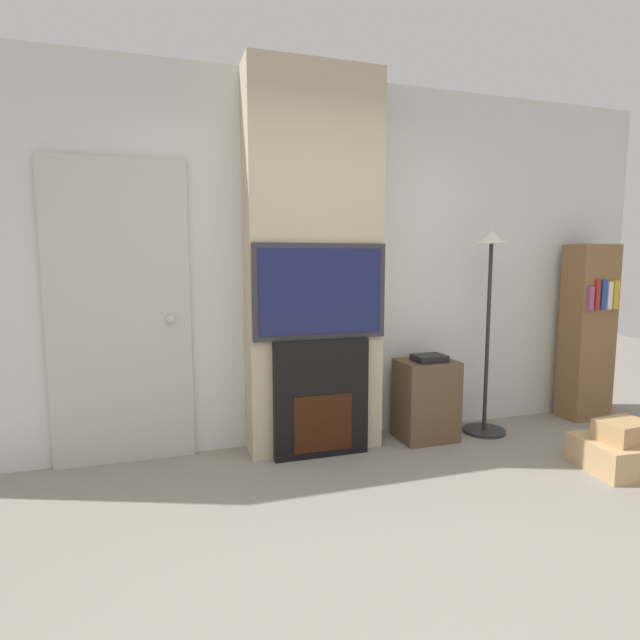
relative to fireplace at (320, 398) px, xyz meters
The scene contains 10 objects.
ground_plane 1.74m from the fireplace, 90.00° to the right, with size 14.00×14.00×0.00m, color gray.
wall_back 0.99m from the fireplace, 90.00° to the left, with size 6.00×0.06×2.70m.
chimney_breast 0.95m from the fireplace, 90.00° to the left, with size 0.96×0.31×2.70m.
fireplace is the anchor object (origin of this frame).
television 0.75m from the fireplace, 90.00° to the right, with size 0.95×0.07×0.66m.
floor_lamp 1.52m from the fireplace, ahead, with size 0.34×0.34×1.61m.
box_stack 2.02m from the fireplace, 24.96° to the right, with size 0.51×0.48×0.34m.
media_stand 0.88m from the fireplace, ahead, with size 0.43×0.34×0.67m.
bookshelf 2.50m from the fireplace, ahead, with size 0.39×0.29×1.51m.
entry_door 1.47m from the fireplace, 167.64° to the left, with size 0.91×0.09×2.04m.
Camera 1 is at (-1.03, -1.58, 1.38)m, focal length 28.00 mm.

